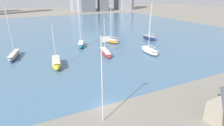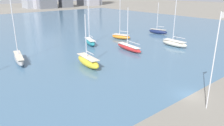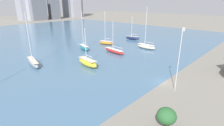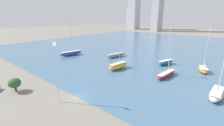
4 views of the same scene
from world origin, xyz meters
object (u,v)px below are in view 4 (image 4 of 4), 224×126
(sailboat_yellow, at_px, (118,66))
(sailboat_gray, at_px, (116,55))
(flag_pole, at_px, (56,71))
(sailboat_cream, at_px, (217,94))
(sailboat_teal, at_px, (166,62))
(sailboat_blue, at_px, (71,53))
(sailboat_orange, at_px, (203,69))
(sailboat_red, at_px, (166,74))

(sailboat_yellow, bearing_deg, sailboat_gray, 137.18)
(flag_pole, xyz_separation_m, sailboat_cream, (25.54, 23.14, -6.03))
(sailboat_teal, xyz_separation_m, sailboat_gray, (-21.15, -3.04, -0.03))
(sailboat_cream, distance_m, sailboat_teal, 24.17)
(sailboat_yellow, height_order, sailboat_blue, sailboat_blue)
(sailboat_yellow, relative_size, sailboat_teal, 0.76)
(sailboat_teal, relative_size, sailboat_orange, 1.00)
(sailboat_orange, relative_size, sailboat_red, 1.27)
(sailboat_yellow, xyz_separation_m, sailboat_teal, (10.91, 15.21, -0.14))
(sailboat_cream, xyz_separation_m, sailboat_orange, (-5.21, 16.83, -0.08))
(flag_pole, height_order, sailboat_orange, sailboat_orange)
(sailboat_cream, xyz_separation_m, sailboat_blue, (-56.83, 2.79, 0.11))
(sailboat_gray, bearing_deg, sailboat_yellow, -38.22)
(sailboat_gray, bearing_deg, sailboat_red, -6.75)
(flag_pole, bearing_deg, sailboat_cream, 42.18)
(sailboat_yellow, xyz_separation_m, sailboat_cream, (28.42, -1.44, -0.17))
(sailboat_cream, distance_m, sailboat_gray, 40.99)
(flag_pole, height_order, sailboat_red, flag_pole)
(sailboat_blue, bearing_deg, flag_pole, -27.60)
(flag_pole, relative_size, sailboat_blue, 0.80)
(flag_pole, distance_m, sailboat_blue, 41.06)
(sailboat_cream, relative_size, sailboat_teal, 1.12)
(sailboat_gray, height_order, sailboat_red, sailboat_gray)
(flag_pole, bearing_deg, sailboat_red, 66.11)
(sailboat_blue, height_order, sailboat_red, sailboat_blue)
(sailboat_orange, distance_m, sailboat_gray, 33.61)
(sailboat_yellow, bearing_deg, sailboat_teal, 61.44)
(sailboat_orange, bearing_deg, sailboat_gray, 165.50)
(sailboat_yellow, height_order, sailboat_red, sailboat_red)
(flag_pole, relative_size, sailboat_cream, 0.82)
(sailboat_orange, xyz_separation_m, sailboat_blue, (-51.62, -14.04, 0.19))
(sailboat_cream, distance_m, sailboat_orange, 17.62)
(sailboat_blue, bearing_deg, sailboat_gray, 42.84)
(sailboat_teal, distance_m, sailboat_gray, 21.37)
(sailboat_gray, xyz_separation_m, sailboat_red, (25.62, -8.55, -0.16))
(sailboat_yellow, bearing_deg, sailboat_cream, 4.18)
(flag_pole, distance_m, sailboat_yellow, 25.44)
(sailboat_yellow, bearing_deg, sailboat_blue, -175.61)
(sailboat_cream, bearing_deg, sailboat_gray, 163.48)
(sailboat_orange, height_order, sailboat_red, sailboat_orange)
(flag_pole, height_order, sailboat_gray, sailboat_gray)
(sailboat_orange, bearing_deg, flag_pole, -136.95)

